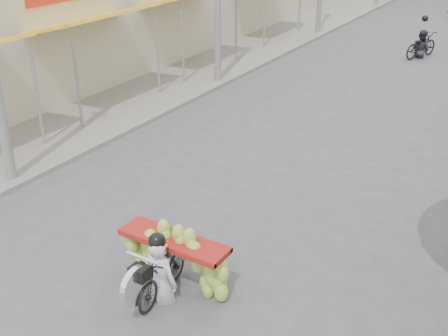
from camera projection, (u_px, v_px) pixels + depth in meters
sidewalk_left at (223, 57)px, 22.95m from camera, size 4.00×60.00×0.12m
banana_motorbike at (167, 256)px, 9.11m from camera, size 2.20×1.75×2.09m
bg_motorbike_a at (422, 40)px, 22.74m from camera, size 1.24×1.93×1.95m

